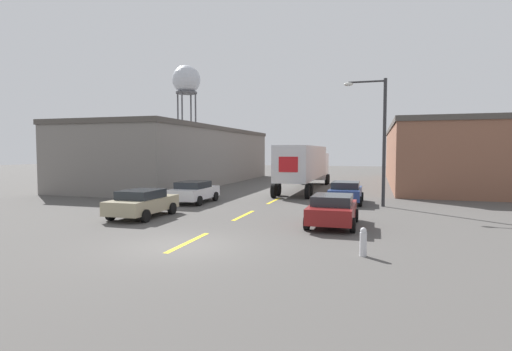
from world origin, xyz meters
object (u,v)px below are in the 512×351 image
at_px(parked_car_right_near, 333,209).
at_px(parked_car_left_far, 194,191).
at_px(semi_truck, 306,163).
at_px(fire_hydrant, 363,242).
at_px(parked_car_left_near, 142,203).
at_px(water_tower, 186,82).
at_px(street_lamp, 379,132).
at_px(parked_car_right_mid, 346,192).

distance_m(parked_car_right_near, parked_car_left_far, 10.88).
height_order(semi_truck, fire_hydrant, semi_truck).
height_order(parked_car_left_near, water_tower, water_tower).
relative_size(semi_truck, fire_hydrant, 16.69).
xyz_separation_m(parked_car_left_near, water_tower, (-21.27, 47.60, 14.91)).
distance_m(semi_truck, fire_hydrant, 22.08).
height_order(parked_car_left_far, street_lamp, street_lamp).
bearing_deg(street_lamp, parked_car_left_near, -146.20).
relative_size(parked_car_right_near, water_tower, 0.22).
xyz_separation_m(semi_truck, parked_car_right_near, (4.00, -16.39, -1.53)).
relative_size(semi_truck, parked_car_left_far, 3.71).
bearing_deg(parked_car_left_near, parked_car_right_near, 2.48).
bearing_deg(fire_hydrant, parked_car_left_far, 136.10).
bearing_deg(parked_car_right_mid, fire_hydrant, -83.59).
bearing_deg(semi_truck, parked_car_left_near, -108.29).
bearing_deg(fire_hydrant, parked_car_right_mid, 96.41).
bearing_deg(parked_car_left_near, semi_truck, 72.22).
relative_size(semi_truck, water_tower, 0.83).
bearing_deg(parked_car_right_near, water_tower, 123.00).
distance_m(parked_car_right_mid, street_lamp, 4.29).
bearing_deg(parked_car_right_mid, water_tower, 128.08).
height_order(semi_truck, parked_car_right_mid, semi_truck).
xyz_separation_m(parked_car_left_far, fire_hydrant, (10.84, -10.44, -0.28)).
height_order(parked_car_right_mid, parked_car_left_far, same).
xyz_separation_m(parked_car_left_far, street_lamp, (11.34, 1.68, 3.70)).
bearing_deg(parked_car_left_far, parked_car_right_mid, 15.34).
distance_m(parked_car_left_near, parked_car_right_near, 9.39).
xyz_separation_m(semi_truck, parked_car_left_far, (-5.39, -10.88, -1.53)).
bearing_deg(semi_truck, parked_car_right_mid, -64.83).
xyz_separation_m(semi_truck, parked_car_right_mid, (4.00, -8.31, -1.53)).
distance_m(parked_car_right_near, fire_hydrant, 5.15).
bearing_deg(fire_hydrant, parked_car_left_near, 157.37).
relative_size(street_lamp, fire_hydrant, 8.31).
height_order(parked_car_right_near, parked_car_right_mid, same).
distance_m(semi_truck, parked_car_left_near, 17.71).
bearing_deg(parked_car_right_mid, street_lamp, -24.52).
xyz_separation_m(semi_truck, street_lamp, (5.96, -9.20, 2.18)).
bearing_deg(parked_car_left_far, semi_truck, 63.66).
distance_m(parked_car_left_far, street_lamp, 12.05).
distance_m(semi_truck, parked_car_right_near, 16.94).
height_order(parked_car_left_near, parked_car_right_near, same).
bearing_deg(street_lamp, water_tower, 129.18).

